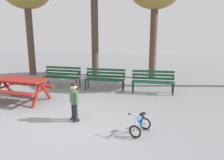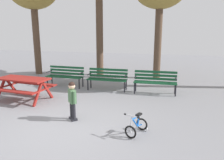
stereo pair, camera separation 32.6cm
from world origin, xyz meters
name	(u,v)px [view 1 (the left image)]	position (x,y,z in m)	size (l,w,h in m)	color
ground	(65,129)	(0.00, 0.00, 0.00)	(36.00, 36.00, 0.00)	gray
picnic_table	(21,84)	(-2.37, 1.70, 0.59)	(1.89, 1.46, 0.79)	maroon
park_bench_far_left	(62,75)	(-1.88, 3.80, 0.51)	(1.61, 0.48, 0.85)	#144728
park_bench_left	(105,77)	(0.02, 3.75, 0.51)	(1.61, 0.51, 0.85)	#144728
park_bench_right	(153,80)	(1.91, 3.76, 0.51)	(1.62, 0.54, 0.85)	#144728
child_standing	(74,98)	(0.03, 0.55, 0.62)	(0.31, 0.30, 1.05)	black
kids_bicycle	(140,125)	(1.81, 0.20, 0.20)	(0.52, 0.63, 0.54)	black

